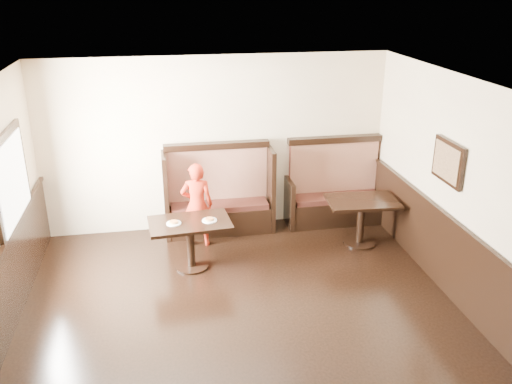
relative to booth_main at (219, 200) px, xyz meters
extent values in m
plane|color=black|center=(0.00, -3.30, -0.53)|extent=(7.00, 7.00, 0.00)
plane|color=beige|center=(0.00, 0.20, 0.87)|extent=(5.50, 0.00, 5.50)
plane|color=beige|center=(2.75, -3.30, 0.87)|extent=(0.00, 7.00, 7.00)
plane|color=white|center=(0.00, -3.30, 2.27)|extent=(7.00, 7.00, 0.00)
cube|color=black|center=(2.72, -3.30, -0.03)|extent=(0.05, 6.90, 1.00)
cube|color=black|center=(-2.71, -1.40, 1.02)|extent=(0.05, 1.50, 1.20)
cube|color=white|center=(-2.69, -1.40, 1.02)|extent=(0.01, 1.30, 1.00)
cube|color=black|center=(2.71, -2.10, 1.17)|extent=(0.04, 0.70, 0.55)
cube|color=olive|center=(2.69, -2.10, 1.17)|extent=(0.01, 0.60, 0.45)
cube|color=black|center=(0.00, -0.08, -0.32)|extent=(1.60, 0.50, 0.42)
cube|color=#371811|center=(0.00, -0.08, -0.07)|extent=(1.54, 0.46, 0.09)
cube|color=#541110|center=(0.00, 0.13, 0.37)|extent=(1.60, 0.12, 0.92)
cube|color=black|center=(0.00, 0.13, 0.87)|extent=(1.68, 0.16, 0.10)
cube|color=black|center=(-0.84, 0.02, 0.15)|extent=(0.07, 0.72, 1.36)
cube|color=black|center=(0.84, 0.02, 0.15)|extent=(0.07, 0.72, 1.36)
cube|color=black|center=(1.95, -0.08, -0.32)|extent=(1.50, 0.50, 0.42)
cube|color=#371811|center=(1.95, -0.08, -0.07)|extent=(1.44, 0.46, 0.09)
cube|color=#541110|center=(1.95, 0.13, 0.37)|extent=(1.50, 0.12, 0.92)
cube|color=black|center=(1.95, 0.13, 0.87)|extent=(1.58, 0.16, 0.10)
cube|color=black|center=(1.16, 0.02, -0.13)|extent=(0.07, 0.72, 0.80)
cube|color=black|center=(2.74, 0.02, -0.13)|extent=(0.07, 0.72, 0.80)
cube|color=black|center=(-0.54, -1.17, 0.17)|extent=(1.17, 0.79, 0.05)
cylinder|color=black|center=(-0.54, -1.17, -0.19)|extent=(0.11, 0.11, 0.66)
cylinder|color=black|center=(-0.54, -1.17, -0.51)|extent=(0.49, 0.49, 0.03)
cube|color=black|center=(2.09, -0.90, 0.19)|extent=(1.10, 0.76, 0.05)
cylinder|color=black|center=(2.09, -0.90, -0.18)|extent=(0.12, 0.12, 0.67)
cylinder|color=black|center=(2.09, -0.90, -0.51)|extent=(0.50, 0.50, 0.03)
imported|color=#AF2512|center=(-0.39, -0.49, 0.14)|extent=(0.52, 0.37, 1.33)
cylinder|color=white|center=(-0.76, -1.21, 0.20)|extent=(0.21, 0.21, 0.01)
cylinder|color=tan|center=(-0.76, -1.21, 0.21)|extent=(0.13, 0.13, 0.02)
cylinder|color=#EABA54|center=(-0.76, -1.21, 0.22)|extent=(0.11, 0.11, 0.01)
cylinder|color=white|center=(-0.27, -1.20, 0.20)|extent=(0.21, 0.21, 0.01)
cylinder|color=tan|center=(-0.27, -1.20, 0.21)|extent=(0.13, 0.13, 0.02)
cylinder|color=#EABA54|center=(-0.27, -1.20, 0.22)|extent=(0.11, 0.11, 0.01)
camera|label=1|loc=(-0.85, -8.07, 3.36)|focal=38.00mm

